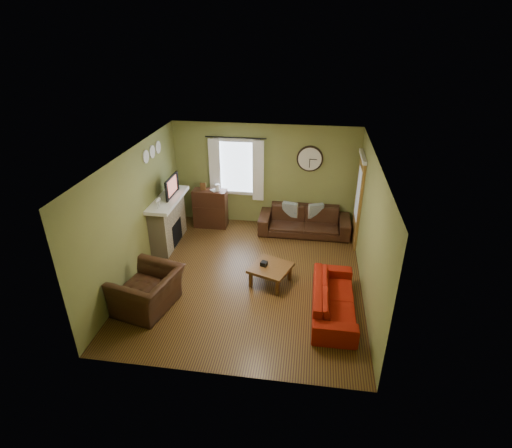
# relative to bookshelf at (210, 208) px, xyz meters

# --- Properties ---
(floor) EXTENTS (4.60, 5.20, 0.00)m
(floor) POSITION_rel_bookshelf_xyz_m (1.33, -2.16, -0.50)
(floor) COLOR #4D3216
(floor) RESTS_ON ground
(ceiling) EXTENTS (4.60, 5.20, 0.00)m
(ceiling) POSITION_rel_bookshelf_xyz_m (1.33, -2.16, 2.10)
(ceiling) COLOR white
(ceiling) RESTS_ON ground
(wall_left) EXTENTS (0.00, 5.20, 2.60)m
(wall_left) POSITION_rel_bookshelf_xyz_m (-0.97, -2.16, 0.80)
(wall_left) COLOR olive
(wall_left) RESTS_ON ground
(wall_right) EXTENTS (0.00, 5.20, 2.60)m
(wall_right) POSITION_rel_bookshelf_xyz_m (3.63, -2.16, 0.80)
(wall_right) COLOR olive
(wall_right) RESTS_ON ground
(wall_back) EXTENTS (4.60, 0.00, 2.60)m
(wall_back) POSITION_rel_bookshelf_xyz_m (1.33, 0.44, 0.80)
(wall_back) COLOR olive
(wall_back) RESTS_ON ground
(wall_front) EXTENTS (4.60, 0.00, 2.60)m
(wall_front) POSITION_rel_bookshelf_xyz_m (1.33, -4.76, 0.80)
(wall_front) COLOR olive
(wall_front) RESTS_ON ground
(fireplace) EXTENTS (0.40, 1.40, 1.10)m
(fireplace) POSITION_rel_bookshelf_xyz_m (-0.77, -1.01, 0.05)
(fireplace) COLOR tan
(fireplace) RESTS_ON floor
(firebox) EXTENTS (0.04, 0.60, 0.55)m
(firebox) POSITION_rel_bookshelf_xyz_m (-0.58, -1.01, -0.20)
(firebox) COLOR black
(firebox) RESTS_ON fireplace
(mantel) EXTENTS (0.58, 1.60, 0.08)m
(mantel) POSITION_rel_bookshelf_xyz_m (-0.74, -1.01, 0.64)
(mantel) COLOR white
(mantel) RESTS_ON fireplace
(tv) EXTENTS (0.08, 0.60, 0.35)m
(tv) POSITION_rel_bookshelf_xyz_m (-0.72, -0.86, 0.85)
(tv) COLOR black
(tv) RESTS_ON mantel
(tv_screen) EXTENTS (0.02, 0.62, 0.36)m
(tv_screen) POSITION_rel_bookshelf_xyz_m (-0.64, -0.86, 0.91)
(tv_screen) COLOR #994C3F
(tv_screen) RESTS_ON mantel
(medallion_left) EXTENTS (0.28, 0.28, 0.03)m
(medallion_left) POSITION_rel_bookshelf_xyz_m (-0.95, -1.36, 1.75)
(medallion_left) COLOR white
(medallion_left) RESTS_ON wall_left
(medallion_mid) EXTENTS (0.28, 0.28, 0.03)m
(medallion_mid) POSITION_rel_bookshelf_xyz_m (-0.95, -1.01, 1.75)
(medallion_mid) COLOR white
(medallion_mid) RESTS_ON wall_left
(medallion_right) EXTENTS (0.28, 0.28, 0.03)m
(medallion_right) POSITION_rel_bookshelf_xyz_m (-0.95, -0.66, 1.75)
(medallion_right) COLOR white
(medallion_right) RESTS_ON wall_left
(window_pane) EXTENTS (1.00, 0.02, 1.30)m
(window_pane) POSITION_rel_bookshelf_xyz_m (0.63, 0.42, 1.00)
(window_pane) COLOR silver
(window_pane) RESTS_ON wall_back
(curtain_rod) EXTENTS (0.03, 0.03, 1.50)m
(curtain_rod) POSITION_rel_bookshelf_xyz_m (0.63, 0.32, 1.77)
(curtain_rod) COLOR black
(curtain_rod) RESTS_ON wall_back
(curtain_left) EXTENTS (0.28, 0.04, 1.55)m
(curtain_left) POSITION_rel_bookshelf_xyz_m (0.08, 0.32, 0.95)
(curtain_left) COLOR white
(curtain_left) RESTS_ON wall_back
(curtain_right) EXTENTS (0.28, 0.04, 1.55)m
(curtain_right) POSITION_rel_bookshelf_xyz_m (1.18, 0.32, 0.95)
(curtain_right) COLOR white
(curtain_right) RESTS_ON wall_back
(wall_clock) EXTENTS (0.64, 0.06, 0.64)m
(wall_clock) POSITION_rel_bookshelf_xyz_m (2.43, 0.39, 1.30)
(wall_clock) COLOR white
(wall_clock) RESTS_ON wall_back
(door) EXTENTS (0.05, 0.90, 2.10)m
(door) POSITION_rel_bookshelf_xyz_m (3.60, -0.31, 0.55)
(door) COLOR olive
(door) RESTS_ON floor
(bookshelf) EXTENTS (0.84, 0.36, 1.00)m
(bookshelf) POSITION_rel_bookshelf_xyz_m (0.00, 0.00, 0.00)
(bookshelf) COLOR #331A0F
(bookshelf) RESTS_ON floor
(book) EXTENTS (0.25, 0.25, 0.02)m
(book) POSITION_rel_bookshelf_xyz_m (0.07, -0.07, 0.46)
(book) COLOR #573619
(book) RESTS_ON bookshelf
(sofa_brown) EXTENTS (2.23, 0.87, 0.65)m
(sofa_brown) POSITION_rel_bookshelf_xyz_m (2.39, -0.02, -0.18)
(sofa_brown) COLOR black
(sofa_brown) RESTS_ON floor
(pillow_left) EXTENTS (0.40, 0.21, 0.39)m
(pillow_left) POSITION_rel_bookshelf_xyz_m (2.03, 0.13, 0.05)
(pillow_left) COLOR #8A9799
(pillow_left) RESTS_ON sofa_brown
(pillow_right) EXTENTS (0.39, 0.24, 0.37)m
(pillow_right) POSITION_rel_bookshelf_xyz_m (2.66, 0.15, 0.05)
(pillow_right) COLOR #8A9799
(pillow_right) RESTS_ON sofa_brown
(sofa_red) EXTENTS (0.75, 1.93, 0.56)m
(sofa_red) POSITION_rel_bookshelf_xyz_m (3.04, -3.02, -0.22)
(sofa_red) COLOR maroon
(sofa_red) RESTS_ON floor
(armchair) EXTENTS (1.23, 1.34, 0.75)m
(armchair) POSITION_rel_bookshelf_xyz_m (-0.33, -3.39, -0.13)
(armchair) COLOR black
(armchair) RESTS_ON floor
(coffee_table) EXTENTS (0.95, 0.95, 0.39)m
(coffee_table) POSITION_rel_bookshelf_xyz_m (1.81, -2.30, -0.30)
(coffee_table) COLOR #573619
(coffee_table) RESTS_ON floor
(tissue_box) EXTENTS (0.15, 0.15, 0.09)m
(tissue_box) POSITION_rel_bookshelf_xyz_m (1.67, -2.28, -0.10)
(tissue_box) COLOR black
(tissue_box) RESTS_ON coffee_table
(wine_glass_a) EXTENTS (0.08, 0.08, 0.21)m
(wine_glass_a) POSITION_rel_bookshelf_xyz_m (-0.72, -1.61, 0.79)
(wine_glass_a) COLOR white
(wine_glass_a) RESTS_ON mantel
(wine_glass_b) EXTENTS (0.08, 0.08, 0.22)m
(wine_glass_b) POSITION_rel_bookshelf_xyz_m (-0.72, -1.50, 0.79)
(wine_glass_b) COLOR white
(wine_glass_b) RESTS_ON mantel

